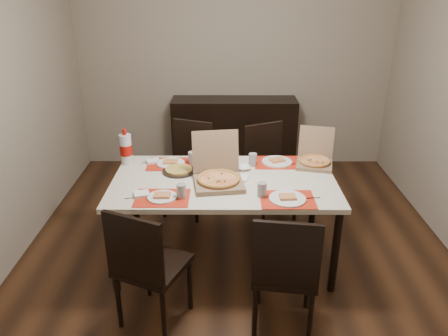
{
  "coord_description": "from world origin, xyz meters",
  "views": [
    {
      "loc": [
        -0.11,
        -3.33,
        2.26
      ],
      "look_at": [
        -0.12,
        -0.14,
        0.85
      ],
      "focal_mm": 35.0,
      "sensor_mm": 36.0,
      "label": 1
    }
  ],
  "objects_px": {
    "chair_near_left": "(146,264)",
    "dip_bowl": "(244,168)",
    "soda_bottle": "(126,149)",
    "chair_far_right": "(268,167)",
    "pizza_box_center": "(218,176)",
    "sideboard": "(234,135)",
    "chair_near_right": "(285,269)",
    "dining_table": "(224,187)",
    "chair_far_left": "(189,163)"
  },
  "relations": [
    {
      "from": "dip_bowl",
      "to": "soda_bottle",
      "type": "bearing_deg",
      "value": 172.84
    },
    {
      "from": "dining_table",
      "to": "chair_near_left",
      "type": "relative_size",
      "value": 1.94
    },
    {
      "from": "chair_near_right",
      "to": "chair_far_left",
      "type": "distance_m",
      "value": 1.9
    },
    {
      "from": "dining_table",
      "to": "soda_bottle",
      "type": "relative_size",
      "value": 5.68
    },
    {
      "from": "chair_near_left",
      "to": "soda_bottle",
      "type": "relative_size",
      "value": 2.94
    },
    {
      "from": "soda_bottle",
      "to": "dining_table",
      "type": "bearing_deg",
      "value": -20.95
    },
    {
      "from": "sideboard",
      "to": "pizza_box_center",
      "type": "height_order",
      "value": "pizza_box_center"
    },
    {
      "from": "chair_near_left",
      "to": "pizza_box_center",
      "type": "distance_m",
      "value": 0.92
    },
    {
      "from": "sideboard",
      "to": "chair_near_left",
      "type": "relative_size",
      "value": 1.61
    },
    {
      "from": "dining_table",
      "to": "chair_near_left",
      "type": "bearing_deg",
      "value": -122.48
    },
    {
      "from": "pizza_box_center",
      "to": "chair_near_left",
      "type": "bearing_deg",
      "value": -122.23
    },
    {
      "from": "dip_bowl",
      "to": "soda_bottle",
      "type": "xyz_separation_m",
      "value": [
        -1.02,
        0.13,
        0.12
      ]
    },
    {
      "from": "dip_bowl",
      "to": "dining_table",
      "type": "bearing_deg",
      "value": -129.98
    },
    {
      "from": "chair_near_right",
      "to": "dip_bowl",
      "type": "height_order",
      "value": "chair_near_right"
    },
    {
      "from": "sideboard",
      "to": "chair_near_right",
      "type": "xyz_separation_m",
      "value": [
        0.28,
        -2.78,
        0.06
      ]
    },
    {
      "from": "sideboard",
      "to": "soda_bottle",
      "type": "relative_size",
      "value": 4.74
    },
    {
      "from": "chair_near_left",
      "to": "dip_bowl",
      "type": "xyz_separation_m",
      "value": [
        0.68,
        1.0,
        0.25
      ]
    },
    {
      "from": "dining_table",
      "to": "pizza_box_center",
      "type": "xyz_separation_m",
      "value": [
        -0.05,
        -0.07,
        0.13
      ]
    },
    {
      "from": "pizza_box_center",
      "to": "dip_bowl",
      "type": "bearing_deg",
      "value": 51.21
    },
    {
      "from": "chair_near_right",
      "to": "dining_table",
      "type": "bearing_deg",
      "value": 114.89
    },
    {
      "from": "chair_near_right",
      "to": "chair_far_right",
      "type": "relative_size",
      "value": 1.0
    },
    {
      "from": "chair_far_left",
      "to": "chair_near_left",
      "type": "bearing_deg",
      "value": -95.28
    },
    {
      "from": "chair_near_right",
      "to": "soda_bottle",
      "type": "relative_size",
      "value": 2.94
    },
    {
      "from": "chair_near_left",
      "to": "pizza_box_center",
      "type": "xyz_separation_m",
      "value": [
        0.47,
        0.74,
        0.3
      ]
    },
    {
      "from": "chair_near_right",
      "to": "soda_bottle",
      "type": "height_order",
      "value": "soda_bottle"
    },
    {
      "from": "sideboard",
      "to": "dining_table",
      "type": "xyz_separation_m",
      "value": [
        -0.12,
        -1.92,
        0.23
      ]
    },
    {
      "from": "dip_bowl",
      "to": "soda_bottle",
      "type": "distance_m",
      "value": 1.03
    },
    {
      "from": "chair_far_right",
      "to": "sideboard",
      "type": "bearing_deg",
      "value": 105.79
    },
    {
      "from": "chair_near_left",
      "to": "dining_table",
      "type": "bearing_deg",
      "value": 57.52
    },
    {
      "from": "chair_near_right",
      "to": "chair_far_right",
      "type": "distance_m",
      "value": 1.65
    },
    {
      "from": "sideboard",
      "to": "pizza_box_center",
      "type": "distance_m",
      "value": 2.03
    },
    {
      "from": "sideboard",
      "to": "chair_far_left",
      "type": "height_order",
      "value": "chair_far_left"
    },
    {
      "from": "pizza_box_center",
      "to": "dip_bowl",
      "type": "xyz_separation_m",
      "value": [
        0.21,
        0.26,
        -0.04
      ]
    },
    {
      "from": "dining_table",
      "to": "chair_far_left",
      "type": "distance_m",
      "value": 0.96
    },
    {
      "from": "pizza_box_center",
      "to": "soda_bottle",
      "type": "bearing_deg",
      "value": 153.92
    },
    {
      "from": "chair_near_left",
      "to": "dip_bowl",
      "type": "distance_m",
      "value": 1.24
    },
    {
      "from": "chair_far_left",
      "to": "chair_far_right",
      "type": "bearing_deg",
      "value": -6.25
    },
    {
      "from": "chair_near_right",
      "to": "soda_bottle",
      "type": "bearing_deg",
      "value": 136.5
    },
    {
      "from": "dining_table",
      "to": "soda_bottle",
      "type": "distance_m",
      "value": 0.93
    },
    {
      "from": "pizza_box_center",
      "to": "soda_bottle",
      "type": "height_order",
      "value": "pizza_box_center"
    },
    {
      "from": "chair_far_right",
      "to": "soda_bottle",
      "type": "height_order",
      "value": "soda_bottle"
    },
    {
      "from": "chair_far_right",
      "to": "pizza_box_center",
      "type": "relative_size",
      "value": 2.0
    },
    {
      "from": "chair_near_right",
      "to": "pizza_box_center",
      "type": "distance_m",
      "value": 0.96
    },
    {
      "from": "chair_near_left",
      "to": "chair_far_left",
      "type": "xyz_separation_m",
      "value": [
        0.16,
        1.68,
        0.0
      ]
    },
    {
      "from": "chair_near_left",
      "to": "pizza_box_center",
      "type": "bearing_deg",
      "value": 57.77
    },
    {
      "from": "chair_far_left",
      "to": "sideboard",
      "type": "bearing_deg",
      "value": 65.41
    },
    {
      "from": "soda_bottle",
      "to": "chair_far_right",
      "type": "bearing_deg",
      "value": 19.9
    },
    {
      "from": "chair_far_left",
      "to": "pizza_box_center",
      "type": "xyz_separation_m",
      "value": [
        0.31,
        -0.95,
        0.3
      ]
    },
    {
      "from": "sideboard",
      "to": "dip_bowl",
      "type": "bearing_deg",
      "value": -88.45
    },
    {
      "from": "dip_bowl",
      "to": "chair_near_left",
      "type": "bearing_deg",
      "value": -124.07
    }
  ]
}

